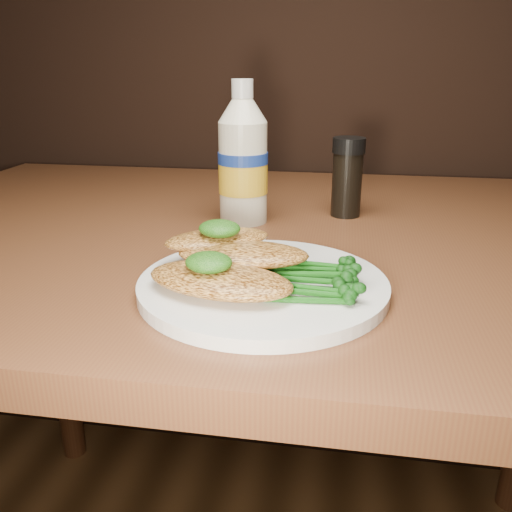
% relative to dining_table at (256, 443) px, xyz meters
% --- Properties ---
extents(dining_table, '(1.20, 0.80, 0.75)m').
position_rel_dining_table_xyz_m(dining_table, '(0.00, 0.00, 0.00)').
color(dining_table, '#552D19').
rests_on(dining_table, floor).
extents(plate, '(0.25, 0.25, 0.01)m').
position_rel_dining_table_xyz_m(plate, '(0.04, -0.22, 0.38)').
color(plate, white).
rests_on(plate, dining_table).
extents(chicken_front, '(0.16, 0.11, 0.02)m').
position_rel_dining_table_xyz_m(chicken_front, '(0.01, -0.26, 0.40)').
color(chicken_front, '#CE8E41').
rests_on(chicken_front, plate).
extents(chicken_mid, '(0.14, 0.08, 0.02)m').
position_rel_dining_table_xyz_m(chicken_mid, '(0.02, -0.21, 0.41)').
color(chicken_mid, '#CE8E41').
rests_on(chicken_mid, plate).
extents(chicken_back, '(0.13, 0.11, 0.02)m').
position_rel_dining_table_xyz_m(chicken_back, '(-0.01, -0.18, 0.41)').
color(chicken_back, '#CE8E41').
rests_on(chicken_back, plate).
extents(pesto_front, '(0.06, 0.06, 0.02)m').
position_rel_dining_table_xyz_m(pesto_front, '(-0.00, -0.26, 0.42)').
color(pesto_front, '#093808').
rests_on(pesto_front, chicken_front).
extents(pesto_back, '(0.05, 0.05, 0.02)m').
position_rel_dining_table_xyz_m(pesto_back, '(-0.01, -0.19, 0.43)').
color(pesto_back, '#093808').
rests_on(pesto_back, chicken_back).
extents(broccolini_bundle, '(0.15, 0.13, 0.02)m').
position_rel_dining_table_xyz_m(broccolini_bundle, '(0.09, -0.23, 0.40)').
color(broccolini_bundle, '#155312').
rests_on(broccolini_bundle, plate).
extents(mayo_bottle, '(0.08, 0.08, 0.20)m').
position_rel_dining_table_xyz_m(mayo_bottle, '(-0.02, 0.02, 0.47)').
color(mayo_bottle, silver).
rests_on(mayo_bottle, dining_table).
extents(pepper_grinder, '(0.05, 0.05, 0.12)m').
position_rel_dining_table_xyz_m(pepper_grinder, '(0.12, 0.08, 0.43)').
color(pepper_grinder, black).
rests_on(pepper_grinder, dining_table).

